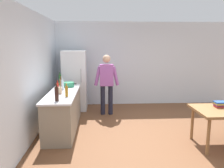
{
  "coord_description": "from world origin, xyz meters",
  "views": [
    {
      "loc": [
        -1.14,
        -4.31,
        1.99
      ],
      "look_at": [
        -0.82,
        1.44,
        0.96
      ],
      "focal_mm": 35.61,
      "sensor_mm": 36.0,
      "label": 1
    }
  ],
  "objects_px": {
    "refrigerator": "(75,81)",
    "bottle_beer_brown": "(61,82)",
    "bottle_wine_green": "(60,80)",
    "person": "(107,81)",
    "utensil_jar": "(60,90)",
    "book_stack": "(221,104)",
    "bottle_wine_dark": "(57,94)",
    "cooking_pot": "(69,85)",
    "bottle_water_clear": "(62,84)",
    "bottle_oil_amber": "(67,91)",
    "bottle_sauce_red": "(58,87)"
  },
  "relations": [
    {
      "from": "cooking_pot",
      "to": "bottle_beer_brown",
      "type": "distance_m",
      "value": 0.25
    },
    {
      "from": "bottle_oil_amber",
      "to": "bottle_beer_brown",
      "type": "bearing_deg",
      "value": 104.8
    },
    {
      "from": "bottle_oil_amber",
      "to": "bottle_sauce_red",
      "type": "xyz_separation_m",
      "value": [
        -0.3,
        0.65,
        -0.02
      ]
    },
    {
      "from": "bottle_wine_dark",
      "to": "bottle_beer_brown",
      "type": "bearing_deg",
      "value": 96.6
    },
    {
      "from": "bottle_oil_amber",
      "to": "bottle_water_clear",
      "type": "height_order",
      "value": "bottle_water_clear"
    },
    {
      "from": "person",
      "to": "book_stack",
      "type": "distance_m",
      "value": 2.98
    },
    {
      "from": "person",
      "to": "bottle_beer_brown",
      "type": "height_order",
      "value": "person"
    },
    {
      "from": "bottle_wine_dark",
      "to": "bottle_beer_brown",
      "type": "xyz_separation_m",
      "value": [
        -0.18,
        1.56,
        -0.04
      ]
    },
    {
      "from": "person",
      "to": "bottle_water_clear",
      "type": "bearing_deg",
      "value": -144.74
    },
    {
      "from": "cooking_pot",
      "to": "bottle_wine_green",
      "type": "xyz_separation_m",
      "value": [
        -0.27,
        0.27,
        0.09
      ]
    },
    {
      "from": "cooking_pot",
      "to": "bottle_water_clear",
      "type": "relative_size",
      "value": 1.33
    },
    {
      "from": "person",
      "to": "cooking_pot",
      "type": "height_order",
      "value": "person"
    },
    {
      "from": "cooking_pot",
      "to": "bottle_wine_green",
      "type": "relative_size",
      "value": 1.18
    },
    {
      "from": "bottle_sauce_red",
      "to": "bottle_water_clear",
      "type": "bearing_deg",
      "value": 50.18
    },
    {
      "from": "book_stack",
      "to": "person",
      "type": "bearing_deg",
      "value": 138.13
    },
    {
      "from": "cooking_pot",
      "to": "bottle_water_clear",
      "type": "height_order",
      "value": "bottle_water_clear"
    },
    {
      "from": "bottle_wine_dark",
      "to": "book_stack",
      "type": "distance_m",
      "value": 3.26
    },
    {
      "from": "utensil_jar",
      "to": "refrigerator",
      "type": "bearing_deg",
      "value": 85.56
    },
    {
      "from": "bottle_oil_amber",
      "to": "person",
      "type": "bearing_deg",
      "value": 59.92
    },
    {
      "from": "bottle_wine_green",
      "to": "book_stack",
      "type": "relative_size",
      "value": 1.29
    },
    {
      "from": "refrigerator",
      "to": "utensil_jar",
      "type": "xyz_separation_m",
      "value": [
        -0.14,
        -1.8,
        0.08
      ]
    },
    {
      "from": "refrigerator",
      "to": "bottle_beer_brown",
      "type": "distance_m",
      "value": 0.93
    },
    {
      "from": "bottle_beer_brown",
      "to": "bottle_oil_amber",
      "type": "height_order",
      "value": "bottle_oil_amber"
    },
    {
      "from": "bottle_oil_amber",
      "to": "bottle_wine_dark",
      "type": "bearing_deg",
      "value": -111.12
    },
    {
      "from": "cooking_pot",
      "to": "bottle_beer_brown",
      "type": "xyz_separation_m",
      "value": [
        -0.22,
        0.11,
        0.05
      ]
    },
    {
      "from": "book_stack",
      "to": "bottle_wine_dark",
      "type": "bearing_deg",
      "value": 178.42
    },
    {
      "from": "refrigerator",
      "to": "bottle_water_clear",
      "type": "height_order",
      "value": "refrigerator"
    },
    {
      "from": "bottle_sauce_red",
      "to": "book_stack",
      "type": "distance_m",
      "value": 3.59
    },
    {
      "from": "bottle_beer_brown",
      "to": "bottle_wine_green",
      "type": "distance_m",
      "value": 0.17
    },
    {
      "from": "bottle_wine_green",
      "to": "person",
      "type": "bearing_deg",
      "value": 7.91
    },
    {
      "from": "refrigerator",
      "to": "bottle_sauce_red",
      "type": "distance_m",
      "value": 1.47
    },
    {
      "from": "cooking_pot",
      "to": "bottle_wine_green",
      "type": "bearing_deg",
      "value": 134.79
    },
    {
      "from": "refrigerator",
      "to": "book_stack",
      "type": "height_order",
      "value": "refrigerator"
    },
    {
      "from": "bottle_sauce_red",
      "to": "bottle_water_clear",
      "type": "relative_size",
      "value": 0.8
    },
    {
      "from": "bottle_beer_brown",
      "to": "bottle_wine_green",
      "type": "relative_size",
      "value": 0.76
    },
    {
      "from": "bottle_oil_amber",
      "to": "bottle_wine_green",
      "type": "relative_size",
      "value": 0.82
    },
    {
      "from": "person",
      "to": "bottle_wine_green",
      "type": "bearing_deg",
      "value": -172.09
    },
    {
      "from": "utensil_jar",
      "to": "book_stack",
      "type": "relative_size",
      "value": 1.21
    },
    {
      "from": "bottle_wine_dark",
      "to": "bottle_water_clear",
      "type": "relative_size",
      "value": 1.13
    },
    {
      "from": "person",
      "to": "bottle_oil_amber",
      "type": "height_order",
      "value": "person"
    },
    {
      "from": "cooking_pot",
      "to": "utensil_jar",
      "type": "relative_size",
      "value": 1.25
    },
    {
      "from": "refrigerator",
      "to": "bottle_oil_amber",
      "type": "xyz_separation_m",
      "value": [
        0.06,
        -2.1,
        0.12
      ]
    },
    {
      "from": "refrigerator",
      "to": "book_stack",
      "type": "relative_size",
      "value": 6.82
    },
    {
      "from": "cooking_pot",
      "to": "bottle_oil_amber",
      "type": "relative_size",
      "value": 1.43
    },
    {
      "from": "refrigerator",
      "to": "person",
      "type": "height_order",
      "value": "refrigerator"
    },
    {
      "from": "bottle_oil_amber",
      "to": "bottle_water_clear",
      "type": "xyz_separation_m",
      "value": [
        -0.21,
        0.76,
        0.01
      ]
    },
    {
      "from": "person",
      "to": "book_stack",
      "type": "height_order",
      "value": "person"
    },
    {
      "from": "bottle_water_clear",
      "to": "utensil_jar",
      "type": "bearing_deg",
      "value": -88.63
    },
    {
      "from": "refrigerator",
      "to": "person",
      "type": "distance_m",
      "value": 1.1
    },
    {
      "from": "utensil_jar",
      "to": "person",
      "type": "bearing_deg",
      "value": 48.92
    }
  ]
}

